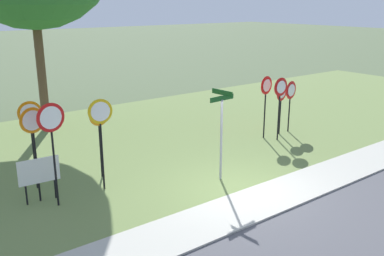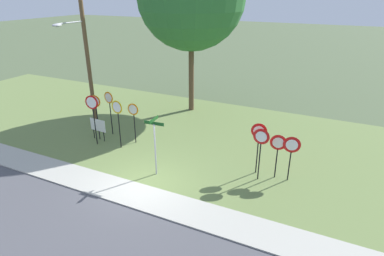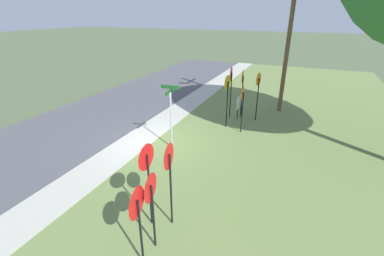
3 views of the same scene
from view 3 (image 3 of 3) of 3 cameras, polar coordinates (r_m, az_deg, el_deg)
The scene contains 16 objects.
ground_plane at distance 12.53m, azimuth -8.28°, elevation -3.19°, with size 160.00×160.00×0.00m, color #4C5B3D.
road_asphalt at distance 15.43m, azimuth -23.72°, elevation 0.24°, with size 44.00×6.40×0.01m, color #4C4C51.
sidewalk_strip at distance 12.92m, azimuth -11.32°, elevation -2.41°, with size 44.00×1.60×0.06m, color #ADAA9E.
grass_median at distance 10.96m, azimuth 20.00°, elevation -8.53°, with size 44.00×12.00×0.04m, color olive.
stop_sign_near_left at distance 13.54m, azimuth 7.48°, elevation 7.96°, with size 0.71×0.12×2.70m.
stop_sign_near_right at distance 15.12m, azimuth 10.62°, elevation 9.24°, with size 0.69×0.12×2.65m.
stop_sign_far_left at distance 14.76m, azimuth 13.83°, elevation 8.51°, with size 0.67×0.13×2.62m.
stop_sign_far_center at distance 13.08m, azimuth 10.66°, elevation 5.87°, with size 0.65×0.10×2.32m.
stop_sign_far_right at distance 14.93m, azimuth 8.27°, elevation 9.84°, with size 0.75×0.13×2.83m.
yield_sign_near_left at distance 6.58m, azimuth -8.76°, elevation -13.80°, with size 0.72×0.14×2.13m.
yield_sign_near_right at distance 7.03m, azimuth -4.92°, elevation -7.99°, with size 0.72×0.13×2.50m.
yield_sign_far_left at distance 7.10m, azimuth -9.56°, elevation -8.02°, with size 0.72×0.10×2.49m.
yield_sign_far_right at distance 6.19m, azimuth -11.55°, elevation -16.59°, with size 0.75×0.14×2.15m.
street_name_post at distance 11.33m, azimuth -4.49°, elevation 3.50°, with size 0.96×0.81×2.80m.
utility_pole at distance 16.38m, azimuth 19.51°, elevation 19.31°, with size 2.10×2.33×8.69m.
notice_board at distance 15.40m, azimuth 10.18°, elevation 5.34°, with size 1.10×0.11×1.25m.
Camera 3 is at (9.46, 6.05, 5.57)m, focal length 25.18 mm.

